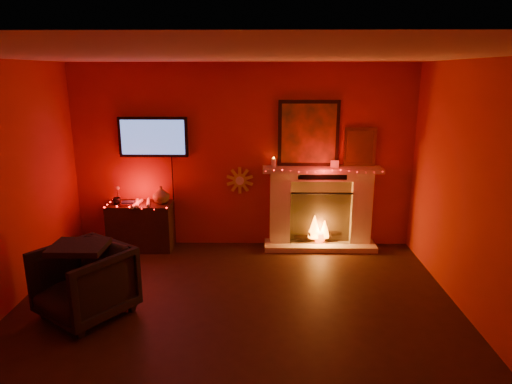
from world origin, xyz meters
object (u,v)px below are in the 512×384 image
fireplace (320,200)px  armchair (84,282)px  sunburst_clock (240,180)px  tv (153,137)px  console_table (142,224)px

fireplace → armchair: size_ratio=2.55×
sunburst_clock → armchair: sunburst_clock is taller
sunburst_clock → tv: bearing=-178.8°
console_table → armchair: (-0.11, -1.94, 0.01)m
armchair → sunburst_clock: bearing=89.4°
fireplace → tv: (-2.44, 0.06, 0.92)m
fireplace → sunburst_clock: bearing=175.6°
armchair → console_table: bearing=121.9°
tv → sunburst_clock: size_ratio=3.10×
fireplace → console_table: size_ratio=2.28×
console_table → armchair: console_table is taller
fireplace → tv: size_ratio=1.76×
tv → console_table: bearing=-135.8°
fireplace → tv: 2.61m
fireplace → sunburst_clock: 1.23m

